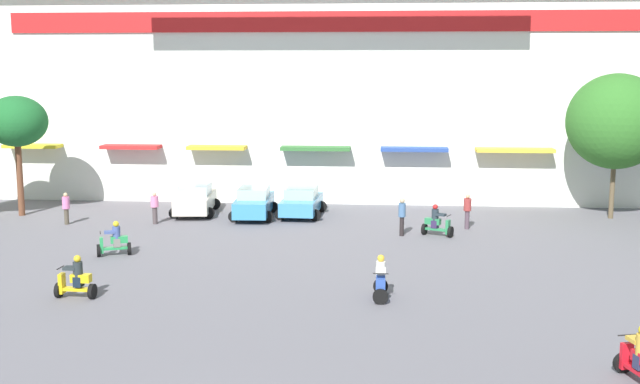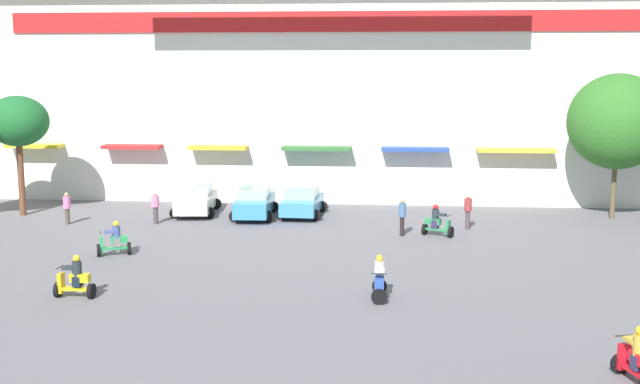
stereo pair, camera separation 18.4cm
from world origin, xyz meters
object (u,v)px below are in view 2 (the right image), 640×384
at_px(pedestrian_3, 468,209).
at_px(scooter_rider_7, 379,281).
at_px(scooter_rider_6, 114,241).
at_px(parked_car_2, 302,202).
at_px(pedestrian_1, 402,214).
at_px(pedestrian_2, 155,206).
at_px(scooter_rider_1, 75,280).
at_px(plaza_tree_1, 617,122).
at_px(scooter_rider_0, 437,223).
at_px(pedestrian_0, 67,206).
at_px(parked_car_1, 255,202).
at_px(scooter_rider_2, 636,359).
at_px(parked_car_0, 196,199).
at_px(plaza_tree_2, 18,122).

bearing_deg(pedestrian_3, scooter_rider_7, -109.01).
xyz_separation_m(scooter_rider_6, scooter_rider_7, (11.12, -5.22, 0.01)).
distance_m(parked_car_2, pedestrian_1, 6.86).
distance_m(scooter_rider_7, pedestrian_2, 16.46).
relative_size(scooter_rider_1, pedestrian_3, 0.88).
bearing_deg(parked_car_2, scooter_rider_1, -111.58).
relative_size(plaza_tree_1, scooter_rider_0, 4.93).
height_order(scooter_rider_1, pedestrian_0, pedestrian_0).
distance_m(parked_car_2, scooter_rider_6, 11.61).
xyz_separation_m(parked_car_1, pedestrian_2, (-4.67, -2.11, 0.11)).
relative_size(scooter_rider_6, pedestrian_1, 0.83).
bearing_deg(pedestrian_0, scooter_rider_2, -39.24).
xyz_separation_m(scooter_rider_1, scooter_rider_2, (16.83, -5.89, 0.00)).
distance_m(parked_car_1, scooter_rider_0, 9.99).
bearing_deg(parked_car_1, parked_car_0, 168.07).
bearing_deg(pedestrian_2, parked_car_1, 24.33).
distance_m(scooter_rider_0, pedestrian_3, 2.36).
bearing_deg(parked_car_1, parked_car_2, 13.38).
relative_size(parked_car_2, pedestrian_2, 2.53).
bearing_deg(plaza_tree_2, plaza_tree_1, 3.21).
distance_m(parked_car_0, scooter_rider_2, 27.02).
bearing_deg(parked_car_0, scooter_rider_0, -19.80).
bearing_deg(plaza_tree_1, scooter_rider_7, -127.77).
xyz_separation_m(scooter_rider_6, pedestrian_0, (-4.61, 6.19, 0.30)).
distance_m(scooter_rider_6, scooter_rider_7, 12.28).
bearing_deg(parked_car_0, scooter_rider_7, -55.86).
relative_size(pedestrian_0, pedestrian_1, 0.90).
bearing_deg(parked_car_1, plaza_tree_2, -177.85).
bearing_deg(scooter_rider_7, scooter_rider_1, -175.44).
distance_m(plaza_tree_1, scooter_rider_7, 19.83).
relative_size(scooter_rider_7, pedestrian_1, 0.84).
height_order(plaza_tree_1, pedestrian_0, plaza_tree_1).
xyz_separation_m(parked_car_2, scooter_rider_2, (10.73, -21.32, -0.13)).
bearing_deg(parked_car_1, scooter_rider_1, -103.88).
relative_size(parked_car_0, parked_car_2, 1.09).
distance_m(scooter_rider_0, scooter_rider_2, 17.37).
relative_size(parked_car_1, scooter_rider_7, 2.96).
bearing_deg(scooter_rider_7, scooter_rider_2, -46.08).
height_order(plaza_tree_1, pedestrian_3, plaza_tree_1).
relative_size(scooter_rider_0, scooter_rider_2, 0.99).
relative_size(plaza_tree_1, scooter_rider_7, 4.96).
distance_m(plaza_tree_1, parked_car_0, 22.23).
bearing_deg(pedestrian_2, scooter_rider_0, -6.97).
height_order(parked_car_1, parked_car_2, parked_car_1).
xyz_separation_m(plaza_tree_1, pedestrian_2, (-23.20, -3.38, -4.12)).
bearing_deg(pedestrian_3, scooter_rider_0, -132.16).
xyz_separation_m(scooter_rider_0, scooter_rider_1, (-12.90, -11.03, 0.02)).
relative_size(scooter_rider_7, pedestrian_2, 0.93).
relative_size(plaza_tree_1, scooter_rider_6, 5.05).
distance_m(parked_car_1, scooter_rider_1, 15.29).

